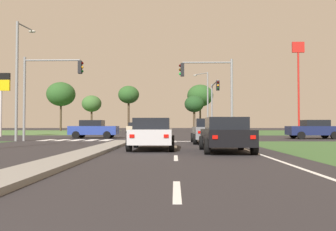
# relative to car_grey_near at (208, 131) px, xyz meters

# --- Properties ---
(ground_plane) EXTENTS (200.00, 200.00, 0.00)m
(ground_plane) POSITION_rel_car_grey_near_xyz_m (-5.59, 9.43, -0.80)
(ground_plane) COLOR #282628
(grass_verge_far_left) EXTENTS (35.00, 35.00, 0.01)m
(grass_verge_far_left) POSITION_rel_car_grey_near_xyz_m (-31.09, 33.93, -0.80)
(grass_verge_far_left) COLOR #476B38
(grass_verge_far_left) RESTS_ON ground
(grass_verge_far_right) EXTENTS (35.00, 35.00, 0.01)m
(grass_verge_far_right) POSITION_rel_car_grey_near_xyz_m (19.91, 33.93, -0.80)
(grass_verge_far_right) COLOR #385B2D
(grass_verge_far_right) RESTS_ON ground
(median_island_near) EXTENTS (1.20, 22.00, 0.14)m
(median_island_near) POSITION_rel_car_grey_near_xyz_m (-5.59, -9.57, -0.73)
(median_island_near) COLOR gray
(median_island_near) RESTS_ON ground
(median_island_far) EXTENTS (1.20, 36.00, 0.14)m
(median_island_far) POSITION_rel_car_grey_near_xyz_m (-5.59, 34.43, -0.73)
(median_island_far) COLOR gray
(median_island_far) RESTS_ON ground
(lane_dash_near) EXTENTS (0.14, 2.00, 0.01)m
(lane_dash_near) POSITION_rel_car_grey_near_xyz_m (-2.09, -15.71, -0.80)
(lane_dash_near) COLOR silver
(lane_dash_near) RESTS_ON ground
(lane_dash_second) EXTENTS (0.14, 2.00, 0.01)m
(lane_dash_second) POSITION_rel_car_grey_near_xyz_m (-2.09, -9.71, -0.80)
(lane_dash_second) COLOR silver
(lane_dash_second) RESTS_ON ground
(lane_dash_third) EXTENTS (0.14, 2.00, 0.01)m
(lane_dash_third) POSITION_rel_car_grey_near_xyz_m (-2.09, -3.71, -0.80)
(lane_dash_third) COLOR silver
(lane_dash_third) RESTS_ON ground
(lane_dash_fourth) EXTENTS (0.14, 2.00, 0.01)m
(lane_dash_fourth) POSITION_rel_car_grey_near_xyz_m (-2.09, 2.29, -0.80)
(lane_dash_fourth) COLOR silver
(lane_dash_fourth) RESTS_ON ground
(edge_line_right) EXTENTS (0.14, 24.00, 0.01)m
(edge_line_right) POSITION_rel_car_grey_near_xyz_m (1.26, -8.57, -0.80)
(edge_line_right) COLOR silver
(edge_line_right) RESTS_ON ground
(stop_bar_near) EXTENTS (6.40, 0.50, 0.01)m
(stop_bar_near) POSITION_rel_car_grey_near_xyz_m (-1.79, 2.43, -0.80)
(stop_bar_near) COLOR silver
(stop_bar_near) RESTS_ON ground
(crosswalk_bar_near) EXTENTS (0.70, 2.80, 0.01)m
(crosswalk_bar_near) POSITION_rel_car_grey_near_xyz_m (-11.99, 4.23, -0.80)
(crosswalk_bar_near) COLOR silver
(crosswalk_bar_near) RESTS_ON ground
(crosswalk_bar_second) EXTENTS (0.70, 2.80, 0.01)m
(crosswalk_bar_second) POSITION_rel_car_grey_near_xyz_m (-10.84, 4.23, -0.80)
(crosswalk_bar_second) COLOR silver
(crosswalk_bar_second) RESTS_ON ground
(crosswalk_bar_third) EXTENTS (0.70, 2.80, 0.01)m
(crosswalk_bar_third) POSITION_rel_car_grey_near_xyz_m (-9.69, 4.23, -0.80)
(crosswalk_bar_third) COLOR silver
(crosswalk_bar_third) RESTS_ON ground
(crosswalk_bar_fourth) EXTENTS (0.70, 2.80, 0.01)m
(crosswalk_bar_fourth) POSITION_rel_car_grey_near_xyz_m (-8.54, 4.23, -0.80)
(crosswalk_bar_fourth) COLOR silver
(crosswalk_bar_fourth) RESTS_ON ground
(crosswalk_bar_fifth) EXTENTS (0.70, 2.80, 0.01)m
(crosswalk_bar_fifth) POSITION_rel_car_grey_near_xyz_m (-7.39, 4.23, -0.80)
(crosswalk_bar_fifth) COLOR silver
(crosswalk_bar_fifth) RESTS_ON ground
(car_grey_near) EXTENTS (2.05, 4.59, 1.57)m
(car_grey_near) POSITION_rel_car_grey_near_xyz_m (0.00, 0.00, 0.00)
(car_grey_near) COLOR slate
(car_grey_near) RESTS_ON ground
(car_beige_second) EXTENTS (2.04, 4.44, 1.54)m
(car_beige_second) POSITION_rel_car_grey_near_xyz_m (-8.02, 27.55, -0.02)
(car_beige_second) COLOR #BCAD8E
(car_beige_second) RESTS_ON ground
(car_silver_third) EXTENTS (2.09, 4.21, 1.49)m
(car_silver_third) POSITION_rel_car_grey_near_xyz_m (-3.20, -5.62, -0.04)
(car_silver_third) COLOR #B7B7BC
(car_silver_third) RESTS_ON ground
(car_teal_fourth) EXTENTS (1.94, 4.57, 1.50)m
(car_teal_fourth) POSITION_rel_car_grey_near_xyz_m (-8.02, 41.78, -0.03)
(car_teal_fourth) COLOR #19565B
(car_teal_fourth) RESTS_ON ground
(car_black_sixth) EXTENTS (2.08, 4.27, 1.50)m
(car_black_sixth) POSITION_rel_car_grey_near_xyz_m (0.08, -6.96, -0.03)
(car_black_sixth) COLOR black
(car_black_sixth) RESTS_ON ground
(car_blue_seventh) EXTENTS (4.22, 2.04, 1.59)m
(car_blue_seventh) POSITION_rel_car_grey_near_xyz_m (-9.31, 8.01, 0.01)
(car_blue_seventh) COLOR navy
(car_blue_seventh) RESTS_ON ground
(car_navy_eighth) EXTENTS (4.29, 2.04, 1.59)m
(car_navy_eighth) POSITION_rel_car_grey_near_xyz_m (9.62, 7.12, 0.01)
(car_navy_eighth) COLOR #161E47
(car_navy_eighth) RESTS_ON ground
(traffic_signal_near_right) EXTENTS (3.93, 0.32, 5.98)m
(traffic_signal_near_right) POSITION_rel_car_grey_near_xyz_m (0.68, 2.83, 3.25)
(traffic_signal_near_right) COLOR gray
(traffic_signal_near_right) RESTS_ON ground
(traffic_signal_near_left) EXTENTS (4.45, 0.32, 6.19)m
(traffic_signal_near_left) POSITION_rel_car_grey_near_xyz_m (-11.68, 2.83, 3.41)
(traffic_signal_near_left) COLOR gray
(traffic_signal_near_left) RESTS_ON ground
(traffic_signal_far_right) EXTENTS (0.32, 5.59, 5.74)m
(traffic_signal_far_right) POSITION_rel_car_grey_near_xyz_m (2.01, 14.00, 3.20)
(traffic_signal_far_right) COLOR gray
(traffic_signal_far_right) RESTS_ON ground
(street_lamp_second) EXTENTS (0.64, 2.16, 8.71)m
(street_lamp_second) POSITION_rel_car_grey_near_xyz_m (-13.56, 2.66, 4.09)
(street_lamp_second) COLOR gray
(street_lamp_second) RESTS_ON ground
(street_lamp_third) EXTENTS (2.00, 1.98, 8.49)m
(street_lamp_third) POSITION_rel_car_grey_near_xyz_m (2.24, 25.12, 4.01)
(street_lamp_third) COLOR gray
(street_lamp_third) RESTS_ON ground
(pedestrian_at_median) EXTENTS (0.34, 0.34, 1.79)m
(pedestrian_at_median) POSITION_rel_car_grey_near_xyz_m (-5.65, 22.28, 0.43)
(pedestrian_at_median) COLOR #335184
(pedestrian_at_median) RESTS_ON median_island_far
(fastfood_pole_sign) EXTENTS (1.80, 0.40, 13.59)m
(fastfood_pole_sign) POSITION_rel_car_grey_near_xyz_m (16.32, 28.91, 8.95)
(fastfood_pole_sign) COLOR red
(fastfood_pole_sign) RESTS_ON ground
(fuel_price_totem) EXTENTS (1.80, 0.24, 6.43)m
(fuel_price_totem) POSITION_rel_car_grey_near_xyz_m (-19.72, 12.01, 3.91)
(fuel_price_totem) COLOR silver
(fuel_price_totem) RESTS_ON ground
(treeline_near) EXTENTS (5.52, 5.52, 9.55)m
(treeline_near) POSITION_rel_car_grey_near_xyz_m (-24.40, 43.76, 6.38)
(treeline_near) COLOR #423323
(treeline_near) RESTS_ON ground
(treeline_second) EXTENTS (3.69, 3.69, 6.82)m
(treeline_second) POSITION_rel_car_grey_near_xyz_m (-18.02, 42.37, 4.41)
(treeline_second) COLOR #423323
(treeline_second) RESTS_ON ground
(treeline_third) EXTENTS (4.30, 4.30, 9.25)m
(treeline_third) POSITION_rel_car_grey_near_xyz_m (-11.66, 47.62, 6.55)
(treeline_third) COLOR #423323
(treeline_third) RESTS_ON ground
(treeline_fourth) EXTENTS (5.19, 5.19, 9.23)m
(treeline_fourth) POSITION_rel_car_grey_near_xyz_m (2.93, 45.69, 6.20)
(treeline_fourth) COLOR #423323
(treeline_fourth) RESTS_ON ground
(treeline_fifth) EXTENTS (3.69, 3.69, 6.73)m
(treeline_fifth) POSITION_rel_car_grey_near_xyz_m (1.54, 42.35, 4.30)
(treeline_fifth) COLOR #423323
(treeline_fifth) RESTS_ON ground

